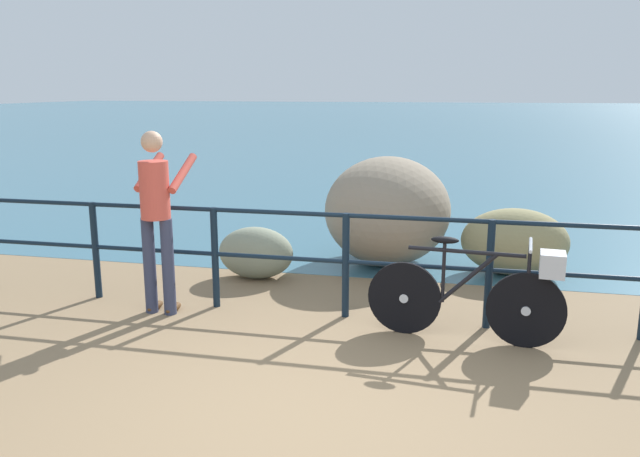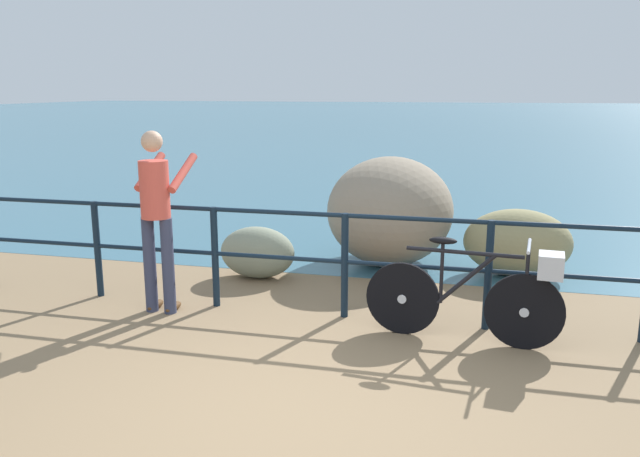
{
  "view_description": "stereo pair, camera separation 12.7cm",
  "coord_description": "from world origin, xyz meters",
  "px_view_note": "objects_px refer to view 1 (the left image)",
  "views": [
    {
      "loc": [
        1.04,
        -3.74,
        2.17
      ],
      "look_at": [
        -0.34,
        2.41,
        0.77
      ],
      "focal_mm": 35.67,
      "sensor_mm": 36.0,
      "label": 1
    },
    {
      "loc": [
        1.16,
        -3.71,
        2.17
      ],
      "look_at": [
        -0.34,
        2.41,
        0.77
      ],
      "focal_mm": 35.67,
      "sensor_mm": 36.0,
      "label": 2
    }
  ],
  "objects_px": {
    "breakwater_boulder_left": "(256,253)",
    "breakwater_boulder_right": "(514,242)",
    "breakwater_boulder_main": "(387,210)",
    "bicycle": "(482,291)",
    "person_at_railing": "(157,214)"
  },
  "relations": [
    {
      "from": "breakwater_boulder_main",
      "to": "breakwater_boulder_right",
      "type": "height_order",
      "value": "breakwater_boulder_main"
    },
    {
      "from": "person_at_railing",
      "to": "breakwater_boulder_right",
      "type": "bearing_deg",
      "value": -56.33
    },
    {
      "from": "breakwater_boulder_left",
      "to": "person_at_railing",
      "type": "bearing_deg",
      "value": -112.55
    },
    {
      "from": "bicycle",
      "to": "person_at_railing",
      "type": "distance_m",
      "value": 3.09
    },
    {
      "from": "breakwater_boulder_left",
      "to": "breakwater_boulder_right",
      "type": "relative_size",
      "value": 0.71
    },
    {
      "from": "person_at_railing",
      "to": "breakwater_boulder_left",
      "type": "bearing_deg",
      "value": -20.29
    },
    {
      "from": "bicycle",
      "to": "breakwater_boulder_right",
      "type": "bearing_deg",
      "value": 84.57
    },
    {
      "from": "breakwater_boulder_main",
      "to": "breakwater_boulder_left",
      "type": "height_order",
      "value": "breakwater_boulder_main"
    },
    {
      "from": "breakwater_boulder_main",
      "to": "bicycle",
      "type": "bearing_deg",
      "value": -65.37
    },
    {
      "from": "breakwater_boulder_main",
      "to": "breakwater_boulder_left",
      "type": "distance_m",
      "value": 1.76
    },
    {
      "from": "bicycle",
      "to": "breakwater_boulder_main",
      "type": "relative_size",
      "value": 0.98
    },
    {
      "from": "bicycle",
      "to": "person_at_railing",
      "type": "height_order",
      "value": "person_at_railing"
    },
    {
      "from": "breakwater_boulder_left",
      "to": "breakwater_boulder_right",
      "type": "xyz_separation_m",
      "value": [
        2.93,
        0.81,
        0.09
      ]
    },
    {
      "from": "bicycle",
      "to": "breakwater_boulder_left",
      "type": "bearing_deg",
      "value": 156.42
    },
    {
      "from": "breakwater_boulder_main",
      "to": "breakwater_boulder_right",
      "type": "bearing_deg",
      "value": -6.97
    }
  ]
}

